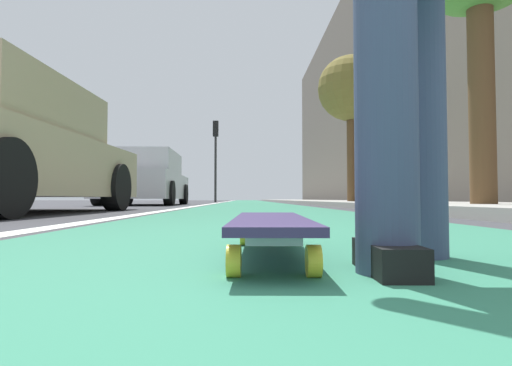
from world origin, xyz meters
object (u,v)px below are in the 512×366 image
Objects in this scene: parked_car_mid at (146,180)px; street_tree_mid at (351,90)px; traffic_light at (216,146)px; skateboard at (270,225)px.

street_tree_mid is (-0.01, -5.78, 2.57)m from parked_car_mid.
traffic_light is at bearing -7.35° from parked_car_mid.
traffic_light is at bearing 25.12° from street_tree_mid.
street_tree_mid is at bearing -154.88° from traffic_light.
street_tree_mid is (-9.67, -4.53, 0.37)m from traffic_light.
street_tree_mid is at bearing -90.11° from parked_car_mid.
skateboard is 10.77m from parked_car_mid.
parked_car_mid is at bearing 89.89° from street_tree_mid.
traffic_light is (9.66, -1.25, 2.20)m from parked_car_mid.
traffic_light is 10.69m from street_tree_mid.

